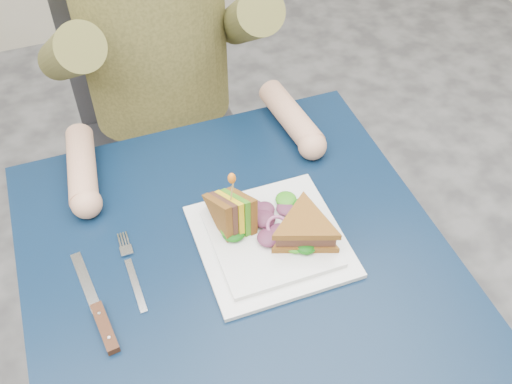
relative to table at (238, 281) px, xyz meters
name	(u,v)px	position (x,y,z in m)	size (l,w,h in m)	color
table	(238,281)	(0.00, 0.00, 0.00)	(0.75, 0.75, 0.73)	black
chair	(159,109)	(0.00, 0.68, -0.11)	(0.42, 0.40, 0.93)	#47474C
diner	(151,7)	(0.00, 0.57, 0.26)	(0.54, 0.59, 0.74)	brown
plate	(271,240)	(0.07, 0.01, 0.09)	(0.26, 0.26, 0.02)	white
sandwich_flat	(305,229)	(0.12, -0.02, 0.12)	(0.18, 0.18, 0.05)	brown
sandwich_upright	(233,214)	(0.01, 0.05, 0.13)	(0.08, 0.13, 0.13)	brown
fork	(132,272)	(-0.18, 0.03, 0.08)	(0.02, 0.18, 0.01)	silver
knife	(101,318)	(-0.25, -0.05, 0.09)	(0.05, 0.22, 0.02)	silver
toothpick	(232,190)	(0.01, 0.05, 0.20)	(0.00, 0.00, 0.06)	tan
toothpick_frill	(232,178)	(0.01, 0.05, 0.23)	(0.01, 0.01, 0.02)	orange
lettuce_spill	(271,228)	(0.07, 0.02, 0.11)	(0.15, 0.13, 0.02)	#337A14
onion_ring	(278,226)	(0.08, 0.01, 0.11)	(0.04, 0.04, 0.01)	#9E4C7A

